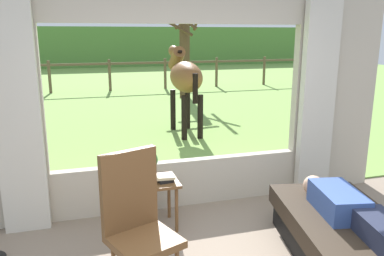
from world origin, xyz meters
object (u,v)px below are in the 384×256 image
potted_plant (147,163)px  horse (185,77)px  rocking_chair (137,224)px  side_table (157,189)px  recliner_sofa (345,240)px  book_stack (166,179)px  pasture_tree (185,52)px  reclining_person (352,211)px

potted_plant → horse: size_ratio=0.18×
rocking_chair → side_table: size_ratio=2.15×
recliner_sofa → rocking_chair: size_ratio=1.65×
recliner_sofa → horse: bearing=103.0°
book_stack → horse: horse is taller
pasture_tree → potted_plant: bearing=-108.2°
reclining_person → book_stack: (-1.38, 1.12, 0.03)m
rocking_chair → side_table: (0.34, 0.93, -0.12)m
reclining_person → rocking_chair: bearing=-176.6°
reclining_person → potted_plant: (-1.54, 1.24, 0.18)m
side_table → pasture_tree: size_ratio=0.18×
horse → reclining_person: bearing=-89.3°
rocking_chair → potted_plant: size_ratio=3.50×
rocking_chair → book_stack: rocking_chair is taller
reclining_person → horse: bearing=103.0°
reclining_person → pasture_tree: size_ratio=0.48×
rocking_chair → recliner_sofa: bearing=-27.6°
recliner_sofa → pasture_tree: pasture_tree is taller
side_table → horse: 4.00m
rocking_chair → potted_plant: 1.03m
reclining_person → side_table: (-1.46, 1.18, -0.10)m
reclining_person → side_table: reclining_person is taller
side_table → book_stack: (0.08, -0.07, 0.13)m
book_stack → horse: (1.25, 3.76, 0.60)m
recliner_sofa → book_stack: size_ratio=9.31×
recliner_sofa → rocking_chair: bearing=-175.1°
potted_plant → book_stack: (0.16, -0.13, -0.15)m
reclining_person → recliner_sofa: bearing=101.5°
reclining_person → side_table: 1.88m
rocking_chair → horse: bearing=49.0°
rocking_chair → pasture_tree: pasture_tree is taller
side_table → potted_plant: 0.29m
reclining_person → potted_plant: size_ratio=4.47×
side_table → potted_plant: size_ratio=1.63×
side_table → book_stack: 0.17m
pasture_tree → rocking_chair: bearing=-107.8°
recliner_sofa → reclining_person: 0.31m
recliner_sofa → potted_plant: potted_plant is taller
side_table → pasture_tree: 8.41m
horse → book_stack: bearing=-109.2°
side_table → pasture_tree: pasture_tree is taller
potted_plant → pasture_tree: bearing=71.8°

